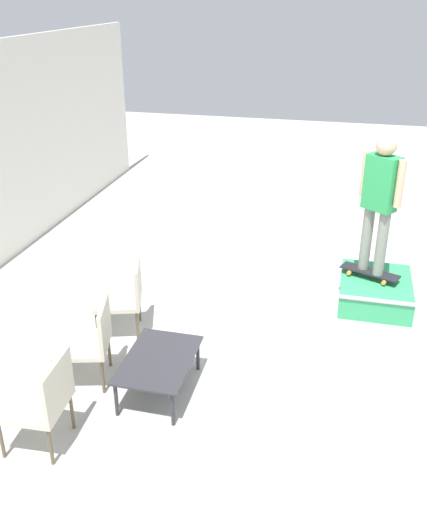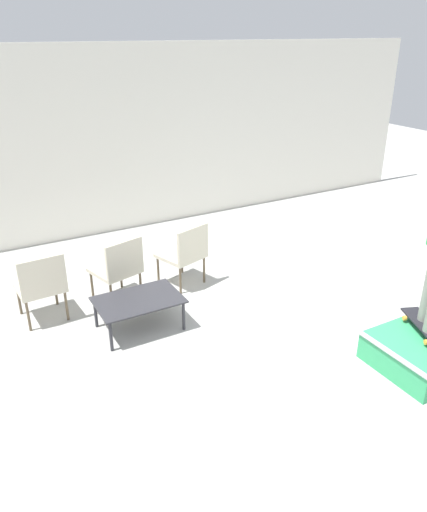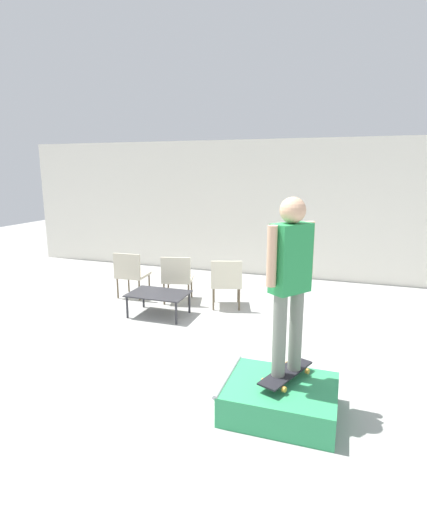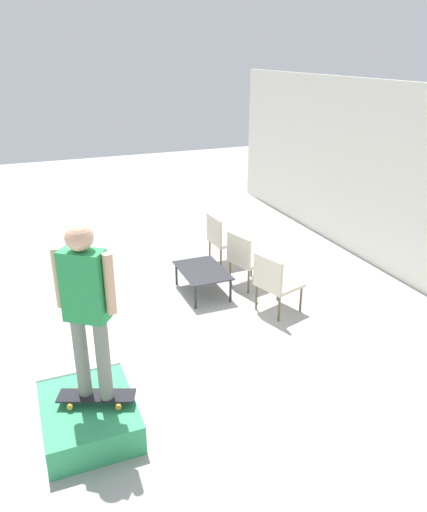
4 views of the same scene
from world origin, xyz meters
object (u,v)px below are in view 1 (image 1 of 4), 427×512
object	(u,v)px
skateboard_on_ramp	(370,272)
patio_chair_left	(43,399)
person_skater	(380,194)
patio_chair_right	(125,294)
patio_chair_center	(90,338)
skate_ramp_box	(375,291)
coffee_table	(159,362)

from	to	relation	value
skateboard_on_ramp	patio_chair_left	world-z (taller)	patio_chair_left
person_skater	patio_chair_right	distance (m)	3.18
skateboard_on_ramp	patio_chair_center	world-z (taller)	patio_chair_center
patio_chair_center	patio_chair_right	world-z (taller)	same
patio_chair_center	skate_ramp_box	bearing A→B (deg)	114.66
patio_chair_right	skate_ramp_box	bearing A→B (deg)	99.16
coffee_table	patio_chair_right	distance (m)	1.19
coffee_table	patio_chair_right	world-z (taller)	patio_chair_right
person_skater	patio_chair_left	bearing A→B (deg)	87.45
patio_chair_center	person_skater	bearing A→B (deg)	116.05
person_skater	patio_chair_right	world-z (taller)	person_skater
person_skater	coffee_table	distance (m)	3.27
skate_ramp_box	patio_chair_right	bearing A→B (deg)	116.54
skate_ramp_box	patio_chair_center	size ratio (longest dim) A/B	1.27
patio_chair_center	patio_chair_left	bearing A→B (deg)	-14.89
person_skater	coffee_table	bearing A→B (deg)	86.88
coffee_table	patio_chair_left	world-z (taller)	patio_chair_left
skateboard_on_ramp	coffee_table	xyz separation A→B (m)	(-2.37, 1.98, -0.04)
patio_chair_left	skateboard_on_ramp	bearing A→B (deg)	137.29
skateboard_on_ramp	patio_chair_right	size ratio (longest dim) A/B	0.87
patio_chair_left	patio_chair_right	xyz separation A→B (m)	(1.86, 0.00, 0.00)
patio_chair_left	coffee_table	bearing A→B (deg)	138.81
skate_ramp_box	patio_chair_right	world-z (taller)	patio_chair_right
coffee_table	skateboard_on_ramp	bearing A→B (deg)	-39.87
skate_ramp_box	patio_chair_center	bearing A→B (deg)	129.73
skateboard_on_ramp	patio_chair_center	size ratio (longest dim) A/B	0.87
skateboard_on_ramp	person_skater	xyz separation A→B (m)	(0.00, -0.00, 1.02)
patio_chair_left	patio_chair_right	distance (m)	1.86
skate_ramp_box	patio_chair_left	world-z (taller)	patio_chair_left
patio_chair_center	coffee_table	bearing A→B (deg)	73.05
skateboard_on_ramp	patio_chair_left	xyz separation A→B (m)	(-3.28, 2.69, 0.10)
skate_ramp_box	person_skater	world-z (taller)	person_skater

